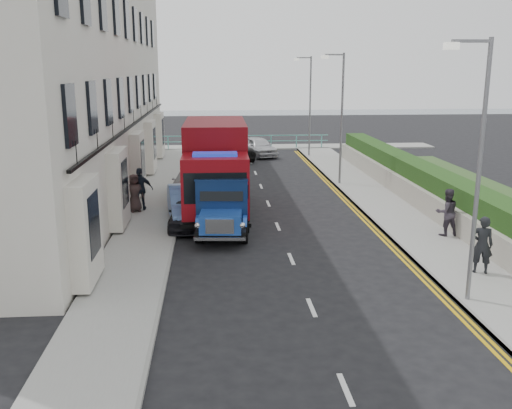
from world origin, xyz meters
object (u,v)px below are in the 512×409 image
lamp_far (308,100)px  bedford_lorry (223,210)px  red_lorry (216,166)px  pedestrian_east_near (482,245)px  lamp_mid (340,111)px  parked_car_front (188,212)px  lamp_near (476,158)px

lamp_far → bedford_lorry: lamp_far is taller
lamp_far → bedford_lorry: size_ratio=1.41×
red_lorry → pedestrian_east_near: red_lorry is taller
lamp_mid → lamp_far: 10.00m
pedestrian_east_near → bedford_lorry: bearing=-13.8°
lamp_far → pedestrian_east_near: bearing=-86.7°
lamp_far → red_lorry: size_ratio=0.92×
lamp_mid → parked_car_front: size_ratio=1.94×
pedestrian_east_near → red_lorry: bearing=-28.0°
lamp_far → parked_car_front: size_ratio=1.94×
parked_car_front → pedestrian_east_near: size_ratio=2.02×
lamp_mid → bedford_lorry: bearing=-124.8°
lamp_far → lamp_near: bearing=-90.0°
red_lorry → pedestrian_east_near: size_ratio=4.26×
lamp_far → parked_car_front: bearing=-113.6°
lamp_near → red_lorry: (-6.64, 10.30, -1.88)m
lamp_mid → bedford_lorry: (-6.40, -9.20, -2.94)m
bedford_lorry → red_lorry: 3.67m
lamp_near → lamp_mid: 16.00m
bedford_lorry → red_lorry: bearing=98.4°
lamp_near → lamp_mid: same height
lamp_far → red_lorry: lamp_far is taller
lamp_mid → parked_car_front: bearing=-134.9°
lamp_mid → pedestrian_east_near: lamp_mid is taller
bedford_lorry → pedestrian_east_near: size_ratio=2.78×
red_lorry → parked_car_front: size_ratio=2.11×
lamp_mid → lamp_near: bearing=-90.0°
parked_car_front → pedestrian_east_near: bearing=-32.9°
red_lorry → pedestrian_east_near: bearing=-45.6°
lamp_mid → bedford_lorry: 11.59m
lamp_far → red_lorry: bearing=-112.9°
lamp_mid → parked_car_front: (-7.78, -7.81, -3.38)m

